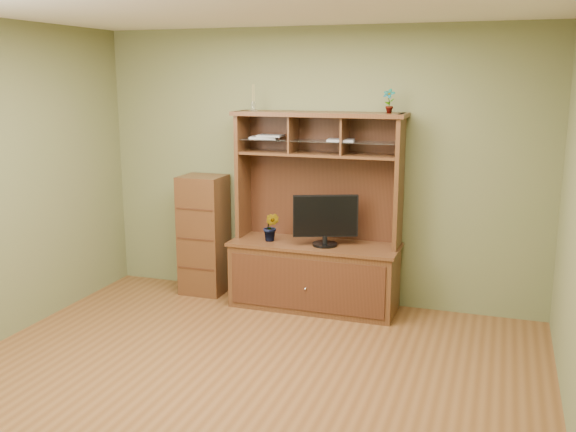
% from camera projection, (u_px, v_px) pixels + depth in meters
% --- Properties ---
extents(room, '(4.54, 4.04, 2.74)m').
position_uv_depth(room, '(237.00, 204.00, 4.49)').
color(room, brown).
rests_on(room, ground).
extents(media_hutch, '(1.66, 0.61, 1.90)m').
position_uv_depth(media_hutch, '(315.00, 255.00, 6.25)').
color(media_hutch, '#402412').
rests_on(media_hutch, room).
extents(monitor, '(0.59, 0.27, 0.49)m').
position_uv_depth(monitor, '(325.00, 219.00, 6.05)').
color(monitor, black).
rests_on(monitor, media_hutch).
extents(orchid_plant, '(0.16, 0.13, 0.28)m').
position_uv_depth(orchid_plant, '(271.00, 227.00, 6.25)').
color(orchid_plant, '#2A561D').
rests_on(orchid_plant, media_hutch).
extents(top_plant, '(0.13, 0.10, 0.22)m').
position_uv_depth(top_plant, '(389.00, 101.00, 5.80)').
color(top_plant, '#346523').
rests_on(top_plant, media_hutch).
extents(reed_diffuser, '(0.05, 0.05, 0.25)m').
position_uv_depth(reed_diffuser, '(253.00, 100.00, 6.21)').
color(reed_diffuser, silver).
rests_on(reed_diffuser, media_hutch).
extents(magazines, '(1.06, 0.24, 0.04)m').
position_uv_depth(magazines, '(290.00, 138.00, 6.17)').
color(magazines, '#A4A3A8').
rests_on(magazines, media_hutch).
extents(side_cabinet, '(0.44, 0.40, 1.24)m').
position_uv_depth(side_cabinet, '(204.00, 235.00, 6.66)').
color(side_cabinet, '#402412').
rests_on(side_cabinet, room).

